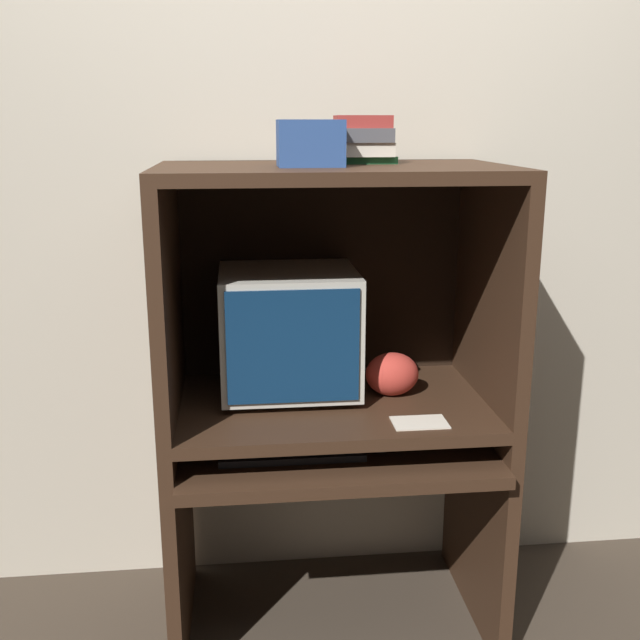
{
  "coord_description": "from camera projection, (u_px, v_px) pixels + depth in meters",
  "views": [
    {
      "loc": [
        -0.27,
        -1.81,
        1.57
      ],
      "look_at": [
        -0.04,
        0.31,
        1.01
      ],
      "focal_mm": 42.0,
      "sensor_mm": 36.0,
      "label": 1
    }
  ],
  "objects": [
    {
      "name": "wall_back",
      "position": [
        319.0,
        207.0,
        2.49
      ],
      "size": [
        6.0,
        0.06,
        2.6
      ],
      "color": "beige",
      "rests_on": "ground_plane"
    },
    {
      "name": "desk_base",
      "position": [
        333.0,
        506.0,
        2.32
      ],
      "size": [
        1.0,
        0.65,
        0.65
      ],
      "color": "#382316",
      "rests_on": "ground_plane"
    },
    {
      "name": "desk_monitor_shelf",
      "position": [
        332.0,
        408.0,
        2.28
      ],
      "size": [
        1.0,
        0.61,
        0.11
      ],
      "color": "#382316",
      "rests_on": "desk_base"
    },
    {
      "name": "hutch_upper",
      "position": [
        331.0,
        249.0,
        2.19
      ],
      "size": [
        1.0,
        0.61,
        0.7
      ],
      "color": "#382316",
      "rests_on": "desk_monitor_shelf"
    },
    {
      "name": "crt_monitor",
      "position": [
        289.0,
        331.0,
        2.29
      ],
      "size": [
        0.41,
        0.38,
        0.39
      ],
      "color": "beige",
      "rests_on": "desk_monitor_shelf"
    },
    {
      "name": "keyboard",
      "position": [
        291.0,
        451.0,
        2.15
      ],
      "size": [
        0.42,
        0.14,
        0.03
      ],
      "color": "black",
      "rests_on": "desk_base"
    },
    {
      "name": "mouse",
      "position": [
        381.0,
        446.0,
        2.17
      ],
      "size": [
        0.07,
        0.05,
        0.03
      ],
      "color": "black",
      "rests_on": "desk_base"
    },
    {
      "name": "snack_bag",
      "position": [
        392.0,
        374.0,
        2.3
      ],
      "size": [
        0.16,
        0.12,
        0.13
      ],
      "color": "#BC382D",
      "rests_on": "desk_monitor_shelf"
    },
    {
      "name": "book_stack",
      "position": [
        366.0,
        139.0,
        2.16
      ],
      "size": [
        0.17,
        0.13,
        0.14
      ],
      "color": "#236638",
      "rests_on": "hutch_upper"
    },
    {
      "name": "paper_card",
      "position": [
        420.0,
        423.0,
        2.1
      ],
      "size": [
        0.15,
        0.1,
        0.0
      ],
      "color": "beige",
      "rests_on": "desk_monitor_shelf"
    },
    {
      "name": "storage_box",
      "position": [
        310.0,
        143.0,
        2.02
      ],
      "size": [
        0.18,
        0.15,
        0.12
      ],
      "color": "navy",
      "rests_on": "hutch_upper"
    }
  ]
}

